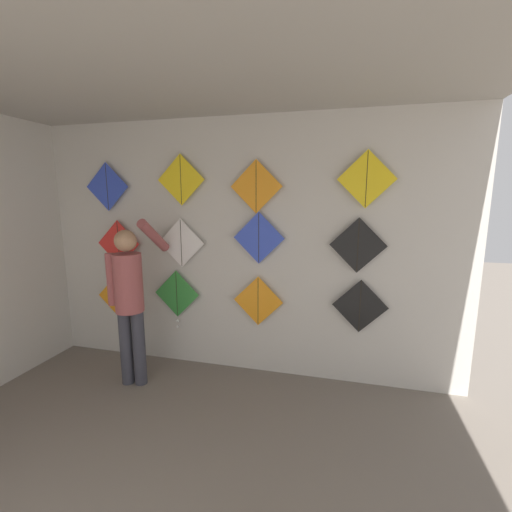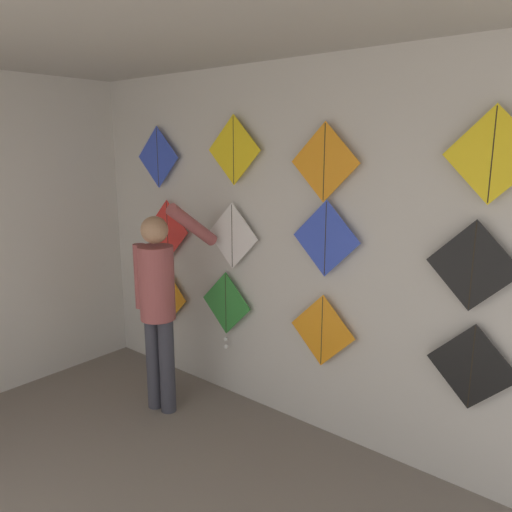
# 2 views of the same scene
# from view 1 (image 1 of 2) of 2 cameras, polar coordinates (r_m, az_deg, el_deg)

# --- Properties ---
(back_panel) EXTENTS (5.11, 0.06, 2.80)m
(back_panel) POSITION_cam_1_polar(r_m,az_deg,el_deg) (3.84, -5.22, 1.29)
(back_panel) COLOR beige
(back_panel) RESTS_ON ground
(ceiling_slab) EXTENTS (5.11, 4.95, 0.04)m
(ceiling_slab) POSITION_cam_1_polar(r_m,az_deg,el_deg) (2.12, -29.13, 32.06)
(ceiling_slab) COLOR #A8A399
(shopkeeper) EXTENTS (0.44, 0.64, 1.76)m
(shopkeeper) POSITION_cam_1_polar(r_m,az_deg,el_deg) (3.76, -20.29, -5.89)
(shopkeeper) COLOR #383842
(shopkeeper) RESTS_ON ground
(kite_0) EXTENTS (0.55, 0.01, 0.55)m
(kite_0) POSITION_cam_1_polar(r_m,az_deg,el_deg) (4.54, -21.96, -6.26)
(kite_0) COLOR orange
(kite_1) EXTENTS (0.55, 0.04, 0.69)m
(kite_1) POSITION_cam_1_polar(r_m,az_deg,el_deg) (4.11, -13.05, -6.50)
(kite_1) COLOR #338C38
(kite_2) EXTENTS (0.55, 0.01, 0.55)m
(kite_2) POSITION_cam_1_polar(r_m,az_deg,el_deg) (3.77, 0.35, -7.52)
(kite_2) COLOR orange
(kite_3) EXTENTS (0.55, 0.01, 0.55)m
(kite_3) POSITION_cam_1_polar(r_m,az_deg,el_deg) (3.66, 16.93, -8.02)
(kite_3) COLOR black
(kite_4) EXTENTS (0.55, 0.01, 0.55)m
(kite_4) POSITION_cam_1_polar(r_m,az_deg,el_deg) (4.37, -21.93, 1.94)
(kite_4) COLOR red
(kite_5) EXTENTS (0.55, 0.01, 0.55)m
(kite_5) POSITION_cam_1_polar(r_m,az_deg,el_deg) (3.94, -12.36, 2.13)
(kite_5) COLOR white
(kite_6) EXTENTS (0.55, 0.01, 0.55)m
(kite_6) POSITION_cam_1_polar(r_m,az_deg,el_deg) (3.62, 0.46, 3.03)
(kite_6) COLOR blue
(kite_7) EXTENTS (0.55, 0.01, 0.55)m
(kite_7) POSITION_cam_1_polar(r_m,az_deg,el_deg) (3.52, 16.63, 1.70)
(kite_7) COLOR black
(kite_8) EXTENTS (0.55, 0.01, 0.55)m
(kite_8) POSITION_cam_1_polar(r_m,az_deg,el_deg) (4.40, -23.57, 10.53)
(kite_8) COLOR blue
(kite_9) EXTENTS (0.55, 0.01, 0.55)m
(kite_9) POSITION_cam_1_polar(r_m,az_deg,el_deg) (3.90, -12.41, 12.30)
(kite_9) COLOR yellow
(kite_10) EXTENTS (0.55, 0.01, 0.55)m
(kite_10) POSITION_cam_1_polar(r_m,az_deg,el_deg) (3.60, 0.02, 11.50)
(kite_10) COLOR orange
(kite_11) EXTENTS (0.55, 0.01, 0.55)m
(kite_11) POSITION_cam_1_polar(r_m,az_deg,el_deg) (3.49, 17.96, 12.09)
(kite_11) COLOR yellow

